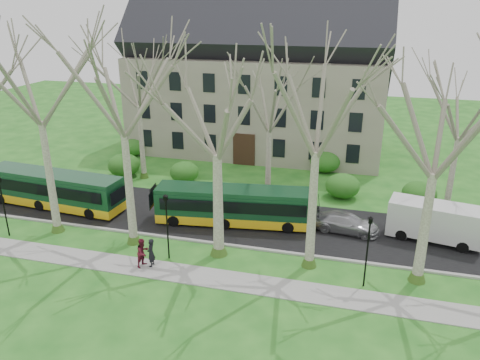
% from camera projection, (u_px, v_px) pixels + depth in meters
% --- Properties ---
extents(ground, '(120.00, 120.00, 0.00)m').
position_uv_depth(ground, '(265.00, 263.00, 29.16)').
color(ground, '#1E601B').
rests_on(ground, ground).
extents(sidewalk, '(70.00, 2.00, 0.06)m').
position_uv_depth(sidewalk, '(256.00, 284.00, 26.89)').
color(sidewalk, gray).
rests_on(sidewalk, ground).
extents(road, '(80.00, 8.00, 0.06)m').
position_uv_depth(road, '(281.00, 225.00, 34.11)').
color(road, black).
rests_on(road, ground).
extents(curb, '(80.00, 0.25, 0.14)m').
position_uv_depth(curb, '(270.00, 250.00, 30.49)').
color(curb, '#A5A39E').
rests_on(curb, ground).
extents(building, '(26.50, 12.20, 16.00)m').
position_uv_depth(building, '(258.00, 75.00, 49.42)').
color(building, gray).
rests_on(building, ground).
extents(tree_row_verge, '(49.00, 7.00, 14.00)m').
position_uv_depth(tree_row_verge, '(268.00, 155.00, 26.94)').
color(tree_row_verge, gray).
rests_on(tree_row_verge, ground).
extents(tree_row_far, '(33.00, 7.00, 12.00)m').
position_uv_depth(tree_row_far, '(279.00, 126.00, 37.28)').
color(tree_row_far, gray).
rests_on(tree_row_far, ground).
extents(lamp_row, '(36.22, 0.22, 4.30)m').
position_uv_depth(lamp_row, '(262.00, 233.00, 27.34)').
color(lamp_row, black).
rests_on(lamp_row, ground).
extents(hedges, '(30.60, 8.60, 2.00)m').
position_uv_depth(hedges, '(247.00, 169.00, 42.57)').
color(hedges, '#25661D').
rests_on(hedges, ground).
extents(bus_lead, '(11.74, 3.35, 2.89)m').
position_uv_depth(bus_lead, '(54.00, 189.00, 36.69)').
color(bus_lead, '#113D21').
rests_on(bus_lead, road).
extents(bus_follow, '(11.46, 3.79, 2.81)m').
position_uv_depth(bus_follow, '(234.00, 205.00, 33.82)').
color(bus_follow, '#113D21').
rests_on(bus_follow, road).
extents(sedan, '(4.78, 2.39, 1.33)m').
position_uv_depth(sedan, '(346.00, 223.00, 32.84)').
color(sedan, '#9E9EA2').
rests_on(sedan, road).
extents(van_a, '(6.28, 3.31, 2.60)m').
position_uv_depth(van_a, '(435.00, 222.00, 31.45)').
color(van_a, silver).
rests_on(van_a, road).
extents(pedestrian_a, '(0.48, 0.69, 1.82)m').
position_uv_depth(pedestrian_a, '(151.00, 253.00, 28.43)').
color(pedestrian_a, black).
rests_on(pedestrian_a, sidewalk).
extents(pedestrian_b, '(0.94, 1.06, 1.83)m').
position_uv_depth(pedestrian_b, '(143.00, 252.00, 28.44)').
color(pedestrian_b, maroon).
rests_on(pedestrian_b, sidewalk).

